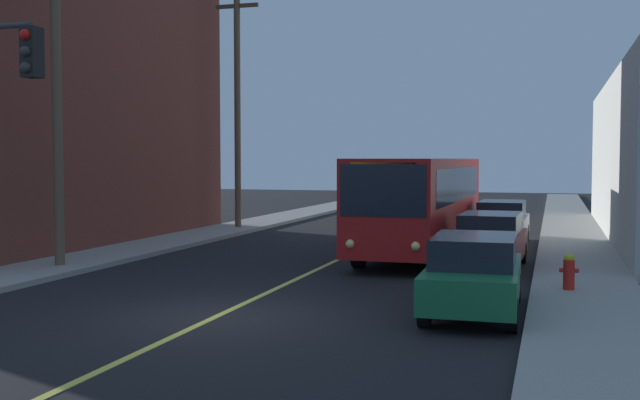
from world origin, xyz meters
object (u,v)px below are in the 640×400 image
object	(u,v)px
parked_car_white	(502,222)
fire_hydrant	(569,271)
parked_car_green	(474,273)
utility_pole_near	(56,42)
parked_car_red	(490,240)
city_bus	(422,199)
utility_pole_mid	(237,88)

from	to	relation	value
parked_car_white	fire_hydrant	size ratio (longest dim) A/B	5.27
parked_car_green	utility_pole_near	distance (m)	13.53
parked_car_red	fire_hydrant	size ratio (longest dim) A/B	5.31
city_bus	parked_car_red	size ratio (longest dim) A/B	2.73
parked_car_red	fire_hydrant	world-z (taller)	parked_car_red
utility_pole_mid	parked_car_red	bearing A→B (deg)	-37.08
city_bus	utility_pole_near	world-z (taller)	utility_pole_near
parked_car_white	utility_pole_near	size ratio (longest dim) A/B	0.38
parked_car_red	fire_hydrant	xyz separation A→B (m)	(2.10, -3.93, -0.26)
utility_pole_near	utility_pole_mid	distance (m)	12.86
parked_car_green	parked_car_white	xyz separation A→B (m)	(-0.30, 13.35, 0.00)
parked_car_red	parked_car_white	distance (m)	6.68
utility_pole_near	utility_pole_mid	size ratio (longest dim) A/B	1.03
utility_pole_near	utility_pole_mid	xyz separation A→B (m)	(-0.02, 12.86, -0.15)
fire_hydrant	parked_car_red	bearing A→B (deg)	118.11
parked_car_red	utility_pole_mid	distance (m)	15.80
city_bus	fire_hydrant	xyz separation A→B (m)	(4.65, -7.22, -1.23)
parked_car_green	utility_pole_mid	distance (m)	20.44
parked_car_green	utility_pole_near	world-z (taller)	utility_pole_near
parked_car_green	utility_pole_near	bearing A→B (deg)	167.12
parked_car_red	utility_pole_near	size ratio (longest dim) A/B	0.38
fire_hydrant	parked_car_green	bearing A→B (deg)	-124.84
parked_car_green	parked_car_white	world-z (taller)	same
utility_pole_mid	utility_pole_near	bearing A→B (deg)	-89.92
utility_pole_near	parked_car_green	bearing A→B (deg)	-12.88
parked_car_red	utility_pole_near	xyz separation A→B (m)	(-11.80, -3.93, 5.64)
utility_pole_near	fire_hydrant	xyz separation A→B (m)	(13.90, -0.00, -5.90)
fire_hydrant	utility_pole_mid	bearing A→B (deg)	137.26
parked_car_green	fire_hydrant	world-z (taller)	parked_car_green
utility_pole_near	utility_pole_mid	world-z (taller)	utility_pole_near
utility_pole_mid	parked_car_green	bearing A→B (deg)	-52.41
city_bus	utility_pole_near	xyz separation A→B (m)	(-9.25, -7.22, 4.67)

